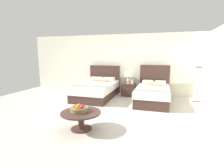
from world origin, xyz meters
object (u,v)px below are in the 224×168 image
bed_near_window (97,89)px  table_lamp (129,76)px  coffee_table (81,116)px  fruit_bowl (79,109)px  nightstand (129,90)px  vase (132,81)px  bed_near_corner (153,94)px  floor_lamp_corner (197,84)px

bed_near_window → table_lamp: size_ratio=4.74×
coffee_table → fruit_bowl: size_ratio=2.21×
bed_near_window → table_lamp: 1.42m
nightstand → coffee_table: size_ratio=0.57×
table_lamp → vase: table_lamp is taller
bed_near_corner → vase: bed_near_corner is taller
vase → coffee_table: (-0.47, -3.45, -0.30)m
vase → coffee_table: bearing=-97.8°
bed_near_corner → table_lamp: bearing=147.8°
nightstand → vase: bearing=-14.3°
bed_near_corner → coffee_table: bearing=-115.1°
fruit_bowl → floor_lamp_corner: (2.89, 3.40, 0.15)m
vase → table_lamp: bearing=159.0°
coffee_table → fruit_bowl: (-0.05, 0.02, 0.17)m
floor_lamp_corner → fruit_bowl: bearing=-130.4°
bed_near_window → nightstand: bed_near_window is taller
bed_near_corner → table_lamp: bed_near_corner is taller
nightstand → bed_near_corner: bearing=-31.4°
bed_near_window → bed_near_corner: (2.18, 0.01, -0.01)m
nightstand → bed_near_window: bearing=-151.1°
table_lamp → floor_lamp_corner: 2.54m
bed_near_window → fruit_bowl: (0.78, -2.84, 0.16)m
fruit_bowl → floor_lamp_corner: floor_lamp_corner is taller
coffee_table → nightstand: bearing=84.8°
bed_near_corner → floor_lamp_corner: 1.63m
coffee_table → fruit_bowl: fruit_bowl is taller
coffee_table → bed_near_window: bearing=106.2°
table_lamp → fruit_bowl: size_ratio=1.14×
bed_near_window → vase: bed_near_window is taller
nightstand → coffee_table: nightstand is taller
table_lamp → vase: 0.27m
vase → coffee_table: size_ratio=0.21×
bed_near_window → coffee_table: size_ratio=2.46×
floor_lamp_corner → nightstand: bearing=178.2°
nightstand → floor_lamp_corner: size_ratio=0.41×
bed_near_window → fruit_bowl: size_ratio=5.42×
bed_near_window → nightstand: size_ratio=4.31×
fruit_bowl → floor_lamp_corner: bearing=49.6°
bed_near_corner → floor_lamp_corner: size_ratio=1.66×
bed_near_corner → vase: size_ratio=11.02×
bed_near_window → fruit_bowl: 2.95m
vase → floor_lamp_corner: bearing=-0.9°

